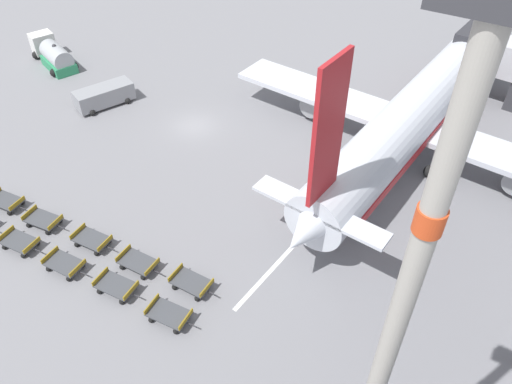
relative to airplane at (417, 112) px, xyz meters
name	(u,v)px	position (x,y,z in m)	size (l,w,h in m)	color
ground_plane	(195,126)	(-17.86, -7.08, -3.56)	(500.00, 500.00, 0.00)	gray
airplane	(417,112)	(0.00, 0.00, 0.00)	(33.50, 38.82, 14.73)	silver
fuel_tanker_primary	(54,55)	(-38.04, -5.46, -2.36)	(7.66, 4.78, 2.83)	white
service_van	(104,95)	(-27.49, -8.68, -2.51)	(4.03, 5.93, 1.91)	gray
baggage_dolly_row_near_col_b	(20,242)	(-19.12, -25.52, -3.09)	(3.29, 1.80, 0.92)	#424449
baggage_dolly_row_near_col_c	(65,264)	(-14.96, -25.28, -3.09)	(3.28, 1.76, 0.92)	#424449
baggage_dolly_row_near_col_d	(116,286)	(-10.77, -24.84, -3.09)	(3.29, 1.79, 0.92)	#424449
baggage_dolly_row_near_col_e	(169,314)	(-6.57, -24.75, -3.09)	(3.29, 1.80, 0.92)	#424449
baggage_dolly_row_mid_a_col_a	(6,201)	(-23.46, -23.27, -3.09)	(3.30, 1.82, 0.92)	#424449
baggage_dolly_row_mid_a_col_b	(43,220)	(-19.46, -23.18, -3.09)	(3.30, 1.85, 0.92)	#424449
baggage_dolly_row_mid_a_col_c	(92,240)	(-15.02, -22.74, -3.09)	(3.28, 1.77, 0.92)	#424449
baggage_dolly_row_mid_a_col_d	(138,263)	(-10.90, -22.63, -3.09)	(3.26, 1.71, 0.92)	#424449
baggage_dolly_row_mid_a_col_e	(191,283)	(-6.86, -22.13, -3.09)	(3.25, 1.68, 0.92)	#424449
apron_light_mast	(385,358)	(6.38, -29.21, 10.12)	(2.00, 0.70, 24.01)	#ADA89E
stand_guidance_stripe	(346,189)	(-2.36, -7.96, -3.56)	(2.74, 28.50, 0.01)	white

